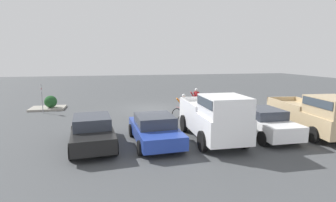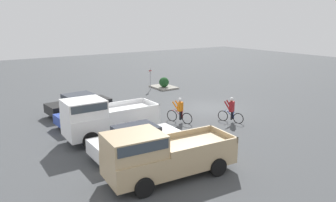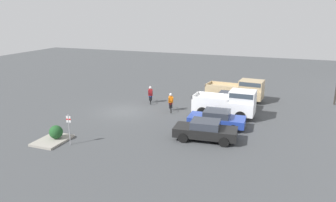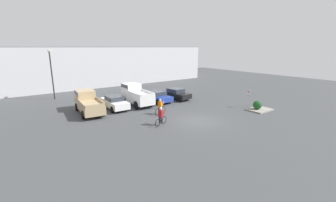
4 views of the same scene
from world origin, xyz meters
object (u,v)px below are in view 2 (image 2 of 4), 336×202
Objects in this scene: cyclist_0 at (180,110)px; cyclist_1 at (231,110)px; sedan_2 at (79,104)px; sedan_1 at (92,114)px; pickup_truck_0 at (160,154)px; sedan_0 at (136,140)px; fire_lane_sign at (150,76)px; shrub at (164,82)px; pickup_truck_1 at (105,118)px.

cyclist_1 reaches higher than cyclist_0.
cyclist_0 is at bearing -140.31° from sedan_2.
cyclist_0 is (-2.72, -4.74, 0.12)m from sedan_1.
sedan_0 is (2.76, -0.42, -0.37)m from pickup_truck_0.
cyclist_0 is (-5.52, -4.58, 0.09)m from sedan_2.
fire_lane_sign is at bearing -30.00° from pickup_truck_0.
shrub is (11.00, -2.21, -0.20)m from cyclist_1.
fire_lane_sign is 2.27× the size of shrub.
sedan_0 is at bearing 121.42° from cyclist_0.
cyclist_1 is 11.22m from shrub.
shrub is (-0.27, -1.34, -0.67)m from fire_lane_sign.
sedan_0 is 1.01× the size of sedan_2.
sedan_1 is at bearing -2.71° from pickup_truck_0.
pickup_truck_1 reaches higher than pickup_truck_0.
cyclist_1 is (-7.29, -7.31, 0.11)m from sedan_2.
sedan_2 reaches higher than shrub.
fire_lane_sign reaches higher than sedan_0.
pickup_truck_0 is 3.23× the size of cyclist_0.
cyclist_1 is at bearing 168.63° from shrub.
fire_lane_sign is (11.27, -0.87, 0.46)m from cyclist_1.
sedan_1 is 2.80m from sedan_2.
sedan_1 is at bearing -7.42° from pickup_truck_1.
pickup_truck_0 is 1.30× the size of sedan_1.
shrub is (14.87, -10.08, -0.49)m from pickup_truck_0.
pickup_truck_1 is at bearing 132.79° from shrub.
pickup_truck_0 is 11.18m from sedan_2.
sedan_0 is 5.60m from sedan_1.
pickup_truck_0 is at bearing 179.68° from pickup_truck_1.
sedan_2 is at bearing 39.69° from cyclist_0.
pickup_truck_1 is 8.03m from cyclist_1.
pickup_truck_0 reaches higher than sedan_2.
shrub is at bearing -34.14° from pickup_truck_0.
cyclist_1 is at bearing -121.00° from sedan_1.
fire_lane_sign is (9.50, -3.61, 0.48)m from cyclist_0.
cyclist_0 is 1.89× the size of shrub.
cyclist_0 is at bearing 159.21° from fire_lane_sign.
sedan_2 is at bearing 111.28° from shrub.
sedan_0 is at bearing -179.79° from sedan_1.
sedan_2 is 7.17m from cyclist_0.
sedan_2 is 2.67× the size of cyclist_1.
pickup_truck_0 reaches higher than shrub.
pickup_truck_1 reaches higher than shrub.
sedan_0 is at bearing 141.40° from shrub.
sedan_2 is 2.10× the size of fire_lane_sign.
cyclist_1 is (1.11, -7.46, 0.09)m from sedan_0.
pickup_truck_1 is 5.51× the size of shrub.
cyclist_1 is at bearing -102.23° from pickup_truck_1.
fire_lane_sign is (3.98, -8.18, 0.57)m from sedan_2.
pickup_truck_1 is at bearing 172.58° from sedan_1.
pickup_truck_1 is 12.94m from fire_lane_sign.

